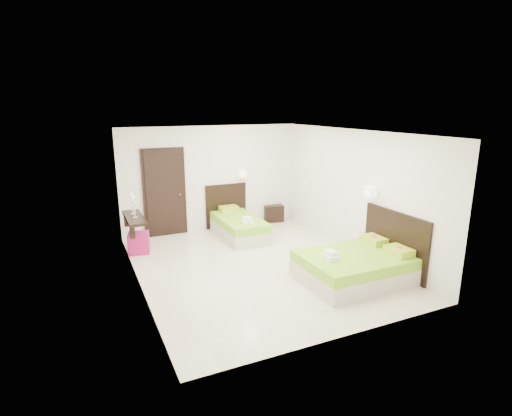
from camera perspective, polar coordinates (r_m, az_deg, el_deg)
name	(u,v)px	position (r m, az deg, el deg)	size (l,w,h in m)	color
floor	(258,266)	(7.96, 0.25, -8.26)	(5.50, 5.50, 0.00)	beige
bed_single	(238,225)	(9.67, -2.60, -2.40)	(1.09, 1.81, 1.49)	beige
bed_double	(358,265)	(7.51, 14.32, -7.84)	(1.89, 1.61, 1.56)	beige
nightstand	(273,213)	(10.92, 2.39, -0.66)	(0.51, 0.46, 0.46)	black
ottoman	(139,243)	(8.94, -16.39, -4.80)	(0.43, 0.43, 0.43)	#981453
door	(165,193)	(9.76, -12.92, 2.12)	(1.02, 0.15, 2.14)	black
console_shelf	(134,218)	(8.63, -17.05, -1.38)	(0.35, 1.20, 0.78)	black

